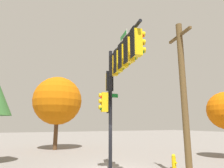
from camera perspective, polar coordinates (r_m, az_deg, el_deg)
signal_pole_assembly at (r=10.24m, az=1.51°, el=2.67°), size 5.17×1.44×6.90m
utility_pole at (r=9.75m, az=20.09°, el=-3.16°), size 1.79×0.47×7.45m
fire_hydrant at (r=12.83m, az=17.48°, el=-20.62°), size 0.33×0.24×0.83m
tree_far at (r=21.79m, az=-15.50°, el=-4.70°), size 5.07×5.07×7.54m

